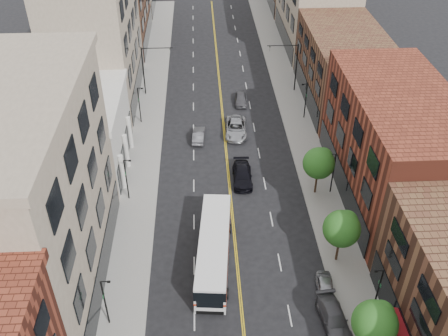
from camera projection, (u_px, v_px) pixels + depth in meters
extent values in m
cube|color=gray|center=(146.00, 142.00, 62.89)|extent=(4.00, 110.00, 0.15)
cube|color=gray|center=(303.00, 138.00, 63.72)|extent=(4.00, 110.00, 0.15)
cube|color=gray|center=(27.00, 204.00, 39.61)|extent=(10.00, 22.00, 18.00)
cube|color=silver|center=(79.00, 135.00, 57.05)|extent=(10.00, 14.00, 8.00)
cube|color=gray|center=(95.00, 36.00, 67.75)|extent=(10.00, 20.00, 18.00)
cube|color=brown|center=(115.00, 0.00, 84.72)|extent=(10.00, 20.00, 15.00)
cube|color=maroon|center=(394.00, 146.00, 51.65)|extent=(10.00, 22.00, 12.00)
cube|color=brown|center=(344.00, 68.00, 69.13)|extent=(10.00, 20.00, 10.00)
cube|color=gray|center=(315.00, 4.00, 84.82)|extent=(10.00, 22.00, 14.00)
sphere|color=#1A5819|center=(375.00, 323.00, 36.41)|extent=(3.40, 3.40, 3.40)
sphere|color=#1A5819|center=(381.00, 314.00, 36.45)|extent=(2.04, 2.04, 2.04)
cylinder|color=black|center=(338.00, 250.00, 46.02)|extent=(0.22, 0.22, 2.50)
sphere|color=#1A5819|center=(342.00, 229.00, 44.45)|extent=(3.40, 3.40, 3.40)
sphere|color=#1A5819|center=(347.00, 221.00, 44.49)|extent=(2.04, 2.04, 2.04)
cylinder|color=black|center=(316.00, 183.00, 54.06)|extent=(0.22, 0.22, 2.50)
sphere|color=#1A5819|center=(319.00, 163.00, 52.49)|extent=(3.40, 3.40, 3.40)
sphere|color=#1A5819|center=(323.00, 157.00, 52.53)|extent=(2.04, 2.04, 2.04)
cylinder|color=black|center=(105.00, 303.00, 39.61)|extent=(0.14, 0.14, 5.00)
cylinder|color=black|center=(105.00, 281.00, 38.14)|extent=(0.70, 0.10, 0.10)
cube|color=black|center=(109.00, 282.00, 38.18)|extent=(0.28, 0.14, 0.14)
cube|color=#19592D|center=(104.00, 295.00, 39.08)|extent=(0.04, 0.55, 0.35)
cylinder|color=black|center=(126.00, 180.00, 52.47)|extent=(0.14, 0.14, 5.00)
cylinder|color=black|center=(127.00, 160.00, 51.01)|extent=(0.70, 0.10, 0.10)
cube|color=black|center=(130.00, 161.00, 51.05)|extent=(0.28, 0.14, 0.14)
cube|color=#19592D|center=(125.00, 173.00, 51.94)|extent=(0.04, 0.55, 0.35)
cylinder|color=black|center=(139.00, 105.00, 65.34)|extent=(0.14, 0.14, 5.00)
cylinder|color=black|center=(140.00, 88.00, 63.87)|extent=(0.70, 0.10, 0.10)
cube|color=black|center=(142.00, 88.00, 63.91)|extent=(0.28, 0.14, 0.14)
cube|color=#19592D|center=(139.00, 99.00, 64.80)|extent=(0.04, 0.55, 0.35)
cylinder|color=black|center=(378.00, 291.00, 40.52)|extent=(0.14, 0.14, 5.00)
cylinder|color=black|center=(379.00, 271.00, 39.03)|extent=(0.70, 0.10, 0.10)
cube|color=black|center=(376.00, 271.00, 39.05)|extent=(0.28, 0.14, 0.14)
cube|color=#19592D|center=(380.00, 284.00, 39.99)|extent=(0.04, 0.55, 0.35)
cylinder|color=black|center=(333.00, 173.00, 53.39)|extent=(0.14, 0.14, 5.00)
cylinder|color=black|center=(333.00, 154.00, 51.89)|extent=(0.70, 0.10, 0.10)
cube|color=black|center=(330.00, 155.00, 51.91)|extent=(0.28, 0.14, 0.14)
cube|color=#19592D|center=(334.00, 167.00, 52.85)|extent=(0.04, 0.55, 0.35)
cylinder|color=black|center=(306.00, 101.00, 66.25)|extent=(0.14, 0.14, 5.00)
cylinder|color=black|center=(305.00, 84.00, 64.75)|extent=(0.70, 0.10, 0.10)
cube|color=black|center=(303.00, 84.00, 64.77)|extent=(0.28, 0.14, 0.14)
cube|color=#19592D|center=(306.00, 95.00, 65.72)|extent=(0.04, 0.55, 0.35)
cylinder|color=black|center=(143.00, 71.00, 71.12)|extent=(0.18, 0.18, 7.20)
cylinder|color=black|center=(157.00, 48.00, 69.19)|extent=(4.40, 0.12, 0.12)
imported|color=black|center=(170.00, 51.00, 69.50)|extent=(0.15, 0.18, 0.90)
cylinder|color=black|center=(296.00, 68.00, 72.03)|extent=(0.18, 0.18, 7.20)
cylinder|color=black|center=(283.00, 46.00, 69.92)|extent=(4.40, 0.12, 0.12)
imported|color=black|center=(270.00, 48.00, 70.09)|extent=(0.15, 0.18, 0.90)
cube|color=white|center=(214.00, 249.00, 45.68)|extent=(3.75, 12.39, 2.95)
cube|color=black|center=(214.00, 244.00, 45.26)|extent=(3.79, 12.43, 1.07)
cube|color=#B42A0C|center=(214.00, 252.00, 45.86)|extent=(3.79, 12.43, 0.22)
cube|color=black|center=(210.00, 301.00, 40.61)|extent=(2.23, 0.26, 1.63)
cylinder|color=black|center=(196.00, 292.00, 43.16)|extent=(0.37, 1.00, 0.98)
cylinder|color=black|center=(227.00, 293.00, 43.07)|extent=(0.37, 1.00, 0.98)
cylinder|color=black|center=(203.00, 228.00, 49.70)|extent=(0.37, 1.00, 0.98)
cylinder|color=black|center=(230.00, 229.00, 49.61)|extent=(0.37, 1.00, 0.98)
imported|color=#4B4A4F|center=(334.00, 318.00, 40.73)|extent=(2.47, 5.11, 1.44)
imported|color=#A3A5AA|center=(325.00, 289.00, 43.28)|extent=(1.88, 3.91, 1.29)
imported|color=#4B4B50|center=(199.00, 135.00, 63.14)|extent=(1.71, 4.18, 1.35)
imported|color=black|center=(242.00, 175.00, 56.24)|extent=(2.26, 5.31, 1.53)
imported|color=#A1A4A9|center=(236.00, 128.00, 64.26)|extent=(3.09, 6.04, 1.63)
imported|color=#4D4C51|center=(241.00, 99.00, 70.77)|extent=(1.88, 4.22, 1.41)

